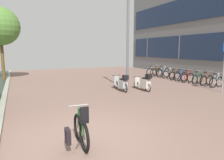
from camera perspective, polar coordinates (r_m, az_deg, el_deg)
name	(u,v)px	position (r m, az deg, el deg)	size (l,w,h in m)	color
ground	(137,128)	(6.40, 7.05, -13.17)	(21.00, 40.00, 0.13)	#29372F
bicycle_foreground	(80,130)	(5.13, -8.98, -13.81)	(0.68, 1.35, 1.10)	black
bicycle_rack_00	(216,82)	(14.21, 27.22, -0.49)	(1.31, 0.48, 0.95)	black
bicycle_rack_01	(207,80)	(14.67, 24.98, -0.06)	(1.35, 0.48, 0.98)	black
bicycle_rack_02	(197,79)	(15.14, 22.81, 0.26)	(1.27, 0.48, 0.93)	black
bicycle_rack_03	(187,78)	(15.52, 20.39, 0.61)	(1.33, 0.48, 0.96)	black
bicycle_rack_04	(181,76)	(16.10, 18.71, 0.95)	(1.28, 0.48, 0.95)	black
bicycle_rack_05	(175,75)	(16.69, 17.17, 1.25)	(1.29, 0.48, 0.92)	black
bicycle_rack_06	(169,74)	(17.25, 15.58, 1.55)	(1.29, 0.48, 0.93)	black
bicycle_rack_07	(163,73)	(17.83, 14.14, 1.90)	(1.41, 0.48, 0.99)	black
bicycle_rack_08	(156,72)	(18.30, 12.28, 2.15)	(1.40, 0.48, 1.01)	black
bicycle_rack_09	(153,72)	(18.99, 11.33, 2.33)	(1.29, 0.48, 0.94)	black
scooter_near	(122,83)	(11.51, 2.75, -0.90)	(0.52, 1.82, 0.99)	black
scooter_mid	(144,83)	(11.71, 9.00, -0.78)	(0.52, 1.69, 1.03)	black
parking_sign	(224,62)	(12.53, 28.96, 4.45)	(0.40, 0.07, 2.72)	gray
lamp_post	(128,29)	(11.74, 4.48, 14.06)	(0.20, 0.52, 6.29)	slate
street_tree	(0,26)	(17.81, -28.90, 13.01)	(2.84, 2.84, 5.48)	brown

